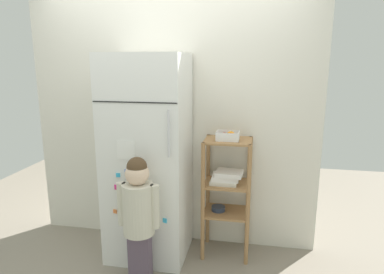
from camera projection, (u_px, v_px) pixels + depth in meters
name	position (u px, v px, depth m)	size (l,w,h in m)	color
ground_plane	(164.00, 254.00, 3.20)	(6.00, 6.00, 0.00)	gray
kitchen_wall_back	(171.00, 125.00, 3.27)	(2.79, 0.03, 2.35)	silver
refrigerator	(148.00, 159.00, 3.04)	(0.70, 0.63, 1.85)	white
child_standing	(139.00, 208.00, 2.67)	(0.34, 0.25, 1.07)	#5B4B5C
pantry_shelf_unit	(226.00, 185.00, 3.08)	(0.43, 0.35, 1.10)	#9E7247
fruit_bin	(228.00, 136.00, 2.96)	(0.20, 0.15, 0.08)	white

